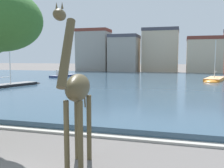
% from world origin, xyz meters
% --- Properties ---
extents(harbor_water, '(90.06, 49.58, 0.42)m').
position_xyz_m(harbor_water, '(0.00, 30.97, 0.21)').
color(harbor_water, '#334C60').
rests_on(harbor_water, ground).
extents(quay_edge_coping, '(90.06, 0.50, 0.12)m').
position_xyz_m(quay_edge_coping, '(0.00, 5.93, 0.06)').
color(quay_edge_coping, '#ADA89E').
rests_on(quay_edge_coping, ground).
extents(giraffe_statue, '(0.99, 3.11, 5.44)m').
position_xyz_m(giraffe_statue, '(1.79, 2.33, 2.78)').
color(giraffe_statue, '#4C4228').
rests_on(giraffe_statue, ground).
extents(sailboat_orange, '(4.06, 8.01, 6.58)m').
position_xyz_m(sailboat_orange, '(10.08, 35.18, 0.44)').
color(sailboat_orange, orange).
rests_on(sailboat_orange, ground).
extents(sailboat_black, '(4.15, 9.38, 8.53)m').
position_xyz_m(sailboat_black, '(-14.87, 20.84, 0.40)').
color(sailboat_black, black).
rests_on(sailboat_black, ground).
extents(sailboat_navy, '(3.12, 7.62, 6.38)m').
position_xyz_m(sailboat_navy, '(-15.76, 37.53, 0.55)').
color(sailboat_navy, navy).
rests_on(sailboat_navy, ground).
extents(townhouse_corner_house, '(8.65, 6.12, 11.59)m').
position_xyz_m(townhouse_corner_house, '(-17.93, 59.52, 5.81)').
color(townhouse_corner_house, gray).
rests_on(townhouse_corner_house, ground).
extents(townhouse_end_terrace, '(7.33, 7.72, 9.72)m').
position_xyz_m(townhouse_end_terrace, '(-9.15, 58.53, 4.87)').
color(townhouse_end_terrace, gray).
rests_on(townhouse_end_terrace, ground).
extents(townhouse_narrow_midrow, '(9.10, 7.86, 11.39)m').
position_xyz_m(townhouse_narrow_midrow, '(-0.16, 61.52, 5.71)').
color(townhouse_narrow_midrow, '#C6B293').
rests_on(townhouse_narrow_midrow, ground).
extents(townhouse_tall_gabled, '(8.06, 6.52, 8.87)m').
position_xyz_m(townhouse_tall_gabled, '(10.33, 58.51, 4.45)').
color(townhouse_tall_gabled, '#C6B293').
rests_on(townhouse_tall_gabled, ground).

